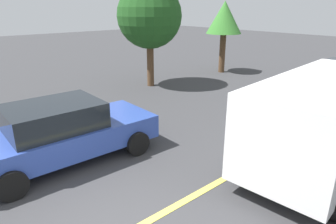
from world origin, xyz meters
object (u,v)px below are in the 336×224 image
object	(u,v)px
car_blue_near_curb	(63,132)
tree_left_verge	(149,16)
tree_centre_verge	(224,19)
white_van	(324,117)

from	to	relation	value
car_blue_near_curb	tree_left_verge	xyz separation A→B (m)	(6.26, 4.53, 2.47)
car_blue_near_curb	tree_centre_verge	bearing A→B (deg)	20.78
car_blue_near_curb	tree_left_verge	bearing A→B (deg)	35.91
white_van	car_blue_near_curb	xyz separation A→B (m)	(-4.56, 4.28, -0.49)
car_blue_near_curb	tree_left_verge	size ratio (longest dim) A/B	0.95
tree_centre_verge	tree_left_verge	bearing A→B (deg)	177.52
white_van	tree_left_verge	xyz separation A→B (m)	(1.70, 8.81, 1.99)
car_blue_near_curb	white_van	bearing A→B (deg)	-43.20
car_blue_near_curb	tree_left_verge	distance (m)	8.12
white_van	car_blue_near_curb	world-z (taller)	white_van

